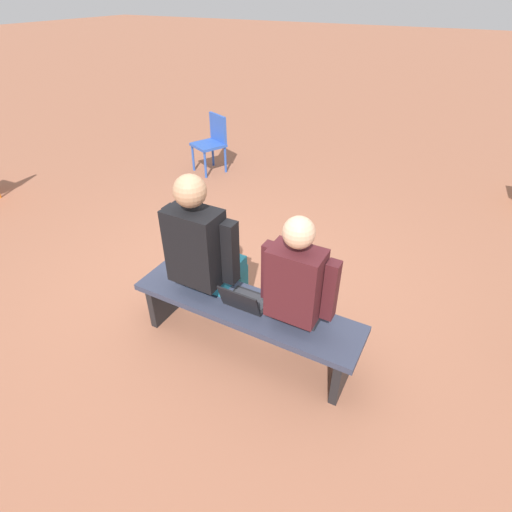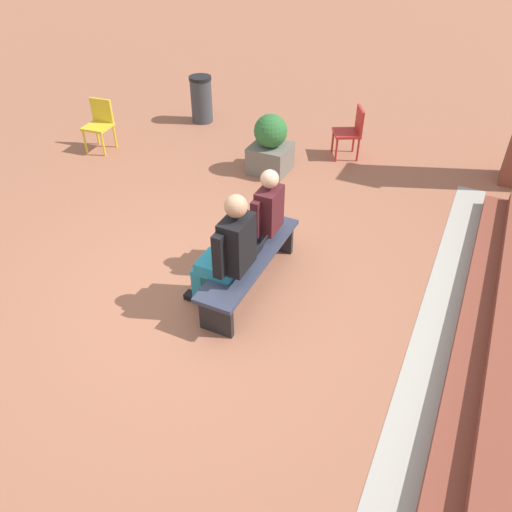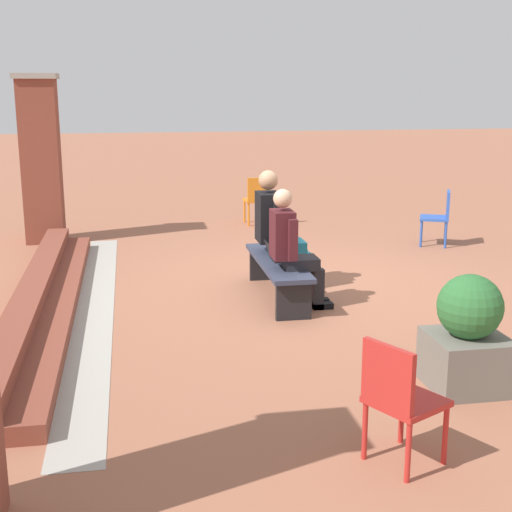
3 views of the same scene
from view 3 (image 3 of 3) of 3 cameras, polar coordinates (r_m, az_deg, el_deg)
name	(u,v)px [view 3 (image 3 of 3)]	position (r m, az deg, el deg)	size (l,w,h in m)	color
ground_plane	(302,287)	(8.64, 3.72, -2.52)	(60.00, 60.00, 0.00)	#9E6047
concrete_strip	(95,307)	(8.06, -12.72, -3.99)	(7.01, 0.40, 0.01)	#A8A399
brick_steps	(43,299)	(8.07, -16.67, -3.31)	(6.21, 0.60, 0.30)	brown
brick_pillar_right_of_steps	(41,159)	(11.47, -16.81, 7.46)	(0.64, 0.64, 2.56)	brown
bench	(278,268)	(8.12, 1.76, -0.96)	(1.80, 0.44, 0.45)	#33384C
person_student	(292,245)	(7.66, 2.88, 0.87)	(0.53, 0.66, 1.32)	#232328
person_adult	(277,227)	(8.41, 1.72, 2.32)	(0.59, 0.75, 1.42)	teal
laptop	(277,256)	(8.07, 1.69, 0.03)	(0.32, 0.29, 0.21)	black
plastic_chair_near_bench_right	(399,396)	(4.64, 11.35, -10.89)	(0.57, 0.57, 0.84)	red
plastic_chair_far_left	(257,197)	(12.45, 0.12, 4.71)	(0.44, 0.44, 0.84)	orange
plastic_chair_near_bench_left	(440,214)	(11.14, 14.49, 3.25)	(0.55, 0.55, 0.84)	#2D56B7
planter	(468,336)	(5.94, 16.59, -6.16)	(0.60, 0.60, 0.94)	#6B665B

